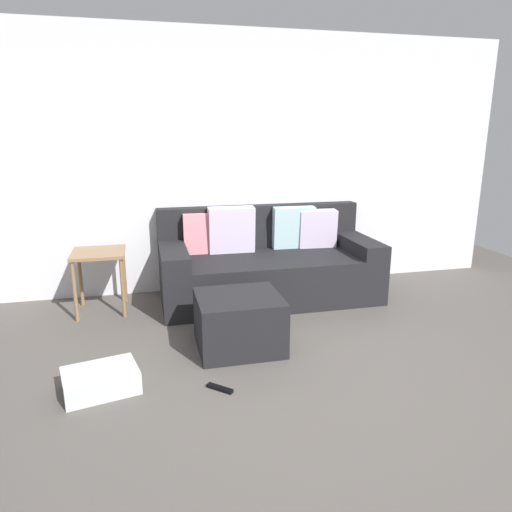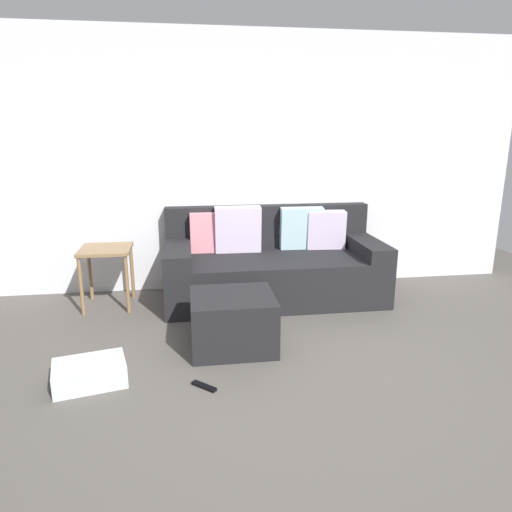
{
  "view_description": "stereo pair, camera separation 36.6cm",
  "coord_description": "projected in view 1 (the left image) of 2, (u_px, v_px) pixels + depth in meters",
  "views": [
    {
      "loc": [
        -1.05,
        -2.55,
        1.68
      ],
      "look_at": [
        -0.11,
        1.37,
        0.61
      ],
      "focal_mm": 32.77,
      "sensor_mm": 36.0,
      "label": 1
    },
    {
      "loc": [
        -0.69,
        -2.62,
        1.68
      ],
      "look_at": [
        -0.11,
        1.37,
        0.61
      ],
      "focal_mm": 32.77,
      "sensor_mm": 36.0,
      "label": 2
    }
  ],
  "objects": [
    {
      "name": "ground_plane",
      "position": [
        321.0,
        397.0,
        3.06
      ],
      "size": [
        7.74,
        7.74,
        0.0
      ],
      "primitive_type": "plane",
      "color": "#544F49"
    },
    {
      "name": "wall_back",
      "position": [
        242.0,
        164.0,
        5.01
      ],
      "size": [
        5.96,
        0.1,
        2.7
      ],
      "primitive_type": "cube",
      "color": "silver",
      "rests_on": "ground_plane"
    },
    {
      "name": "couch_sectional",
      "position": [
        267.0,
        265.0,
        4.86
      ],
      "size": [
        2.19,
        0.98,
        0.94
      ],
      "color": "black",
      "rests_on": "ground_plane"
    },
    {
      "name": "ottoman",
      "position": [
        239.0,
        322.0,
        3.72
      ],
      "size": [
        0.66,
        0.61,
        0.44
      ],
      "primitive_type": "cube",
      "color": "black",
      "rests_on": "ground_plane"
    },
    {
      "name": "storage_bin",
      "position": [
        101.0,
        380.0,
        3.12
      ],
      "size": [
        0.54,
        0.43,
        0.16
      ],
      "primitive_type": "cube",
      "rotation": [
        0.0,
        0.0,
        0.23
      ],
      "color": "silver",
      "rests_on": "ground_plane"
    },
    {
      "name": "side_table",
      "position": [
        99.0,
        262.0,
        4.41
      ],
      "size": [
        0.48,
        0.49,
        0.6
      ],
      "color": "olive",
      "rests_on": "ground_plane"
    },
    {
      "name": "remote_near_ottoman",
      "position": [
        220.0,
        388.0,
        3.14
      ],
      "size": [
        0.17,
        0.16,
        0.02
      ],
      "primitive_type": "cube",
      "rotation": [
        0.0,
        0.0,
        -0.76
      ],
      "color": "black",
      "rests_on": "ground_plane"
    }
  ]
}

